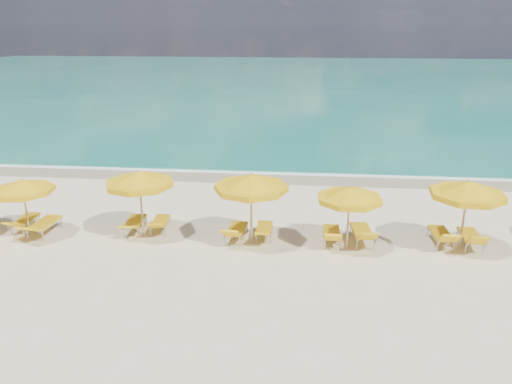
{
  "coord_description": "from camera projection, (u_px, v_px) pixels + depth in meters",
  "views": [
    {
      "loc": [
        1.71,
        -15.68,
        7.15
      ],
      "look_at": [
        0.0,
        1.5,
        1.2
      ],
      "focal_mm": 35.0,
      "sensor_mm": 36.0,
      "label": 1
    }
  ],
  "objects": [
    {
      "name": "umbrella_2",
      "position": [
        139.0,
        179.0,
        16.94
      ],
      "size": [
        2.43,
        2.43,
        2.39
      ],
      "rotation": [
        0.0,
        0.0,
        0.03
      ],
      "color": "tan",
      "rests_on": "ground"
    },
    {
      "name": "foam_line",
      "position": [
        269.0,
        171.0,
        24.96
      ],
      "size": [
        120.0,
        1.2,
        0.03
      ],
      "primitive_type": "cube",
      "color": "white",
      "rests_on": "ground"
    },
    {
      "name": "lounger_5_right",
      "position": [
        470.0,
        241.0,
        16.57
      ],
      "size": [
        0.69,
        1.8,
        0.84
      ],
      "rotation": [
        0.0,
        0.0,
        -0.05
      ],
      "color": "#A5A8AD",
      "rests_on": "ground"
    },
    {
      "name": "umbrella_1",
      "position": [
        22.0,
        187.0,
        16.93
      ],
      "size": [
        2.57,
        2.57,
        2.12
      ],
      "rotation": [
        0.0,
        0.0,
        -0.27
      ],
      "color": "tan",
      "rests_on": "ground"
    },
    {
      "name": "lounger_4_left",
      "position": [
        331.0,
        237.0,
        16.87
      ],
      "size": [
        0.6,
        1.72,
        0.77
      ],
      "rotation": [
        0.0,
        0.0,
        -0.0
      ],
      "color": "#A5A8AD",
      "rests_on": "ground"
    },
    {
      "name": "lounger_4_right",
      "position": [
        362.0,
        236.0,
        16.88
      ],
      "size": [
        0.8,
        1.94,
        0.86
      ],
      "rotation": [
        0.0,
        0.0,
        0.09
      ],
      "color": "#A5A8AD",
      "rests_on": "ground"
    },
    {
      "name": "lounger_5_left",
      "position": [
        441.0,
        238.0,
        16.74
      ],
      "size": [
        0.67,
        1.79,
        0.82
      ],
      "rotation": [
        0.0,
        0.0,
        0.04
      ],
      "color": "#A5A8AD",
      "rests_on": "ground"
    },
    {
      "name": "ocean",
      "position": [
        293.0,
        81.0,
        62.4
      ],
      "size": [
        120.0,
        80.0,
        0.3
      ],
      "primitive_type": "cube",
      "color": "#126854",
      "rests_on": "ground"
    },
    {
      "name": "whitecap_far",
      "position": [
        386.0,
        117.0,
        39.08
      ],
      "size": [
        18.0,
        0.3,
        0.05
      ],
      "primitive_type": "cube",
      "color": "white",
      "rests_on": "ground"
    },
    {
      "name": "wet_sand_band",
      "position": [
        268.0,
        176.0,
        24.2
      ],
      "size": [
        120.0,
        2.6,
        0.01
      ],
      "primitive_type": "cube",
      "color": "tan",
      "rests_on": "ground"
    },
    {
      "name": "lounger_2_left",
      "position": [
        135.0,
        226.0,
        17.83
      ],
      "size": [
        0.67,
        1.8,
        0.64
      ],
      "rotation": [
        0.0,
        0.0,
        0.06
      ],
      "color": "#A5A8AD",
      "rests_on": "ground"
    },
    {
      "name": "lounger_1_left",
      "position": [
        25.0,
        224.0,
        17.98
      ],
      "size": [
        0.65,
        1.74,
        0.7
      ],
      "rotation": [
        0.0,
        0.0,
        0.06
      ],
      "color": "#A5A8AD",
      "rests_on": "ground"
    },
    {
      "name": "ground_plane",
      "position": [
        252.0,
        239.0,
        17.24
      ],
      "size": [
        120.0,
        120.0,
        0.0
      ],
      "primitive_type": "plane",
      "color": "beige"
    },
    {
      "name": "lounger_3_right",
      "position": [
        264.0,
        232.0,
        17.28
      ],
      "size": [
        0.57,
        1.68,
        0.62
      ],
      "rotation": [
        0.0,
        0.0,
        0.01
      ],
      "color": "#A5A8AD",
      "rests_on": "ground"
    },
    {
      "name": "umbrella_4",
      "position": [
        350.0,
        195.0,
        16.0
      ],
      "size": [
        2.84,
        2.84,
        2.17
      ],
      "rotation": [
        0.0,
        0.0,
        0.42
      ],
      "color": "tan",
      "rests_on": "ground"
    },
    {
      "name": "lounger_3_left",
      "position": [
        236.0,
        234.0,
        17.12
      ],
      "size": [
        0.72,
        1.77,
        0.79
      ],
      "rotation": [
        0.0,
        0.0,
        -0.09
      ],
      "color": "#A5A8AD",
      "rests_on": "ground"
    },
    {
      "name": "umbrella_3",
      "position": [
        251.0,
        183.0,
        16.26
      ],
      "size": [
        2.58,
        2.58,
        2.49
      ],
      "rotation": [
        0.0,
        0.0,
        0.05
      ],
      "color": "tan",
      "rests_on": "ground"
    },
    {
      "name": "lounger_1_right",
      "position": [
        44.0,
        228.0,
        17.56
      ],
      "size": [
        0.72,
        1.95,
        0.74
      ],
      "rotation": [
        0.0,
        0.0,
        -0.05
      ],
      "color": "#A5A8AD",
      "rests_on": "ground"
    },
    {
      "name": "lounger_2_right",
      "position": [
        160.0,
        225.0,
        17.86
      ],
      "size": [
        0.68,
        1.69,
        0.7
      ],
      "rotation": [
        0.0,
        0.0,
        0.09
      ],
      "color": "#A5A8AD",
      "rests_on": "ground"
    },
    {
      "name": "umbrella_5",
      "position": [
        468.0,
        190.0,
        15.83
      ],
      "size": [
        2.98,
        2.98,
        2.41
      ],
      "rotation": [
        0.0,
        0.0,
        0.31
      ],
      "color": "tan",
      "rests_on": "ground"
    },
    {
      "name": "whitecap_near",
      "position": [
        191.0,
        132.0,
        33.8
      ],
      "size": [
        14.0,
        0.36,
        0.05
      ],
      "primitive_type": "cube",
      "color": "white",
      "rests_on": "ground"
    }
  ]
}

